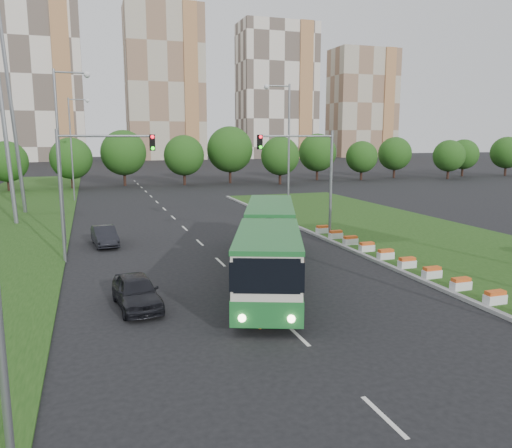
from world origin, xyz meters
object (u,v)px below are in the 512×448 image
object	(u,v)px
car_left_far	(105,236)
pedestrian	(281,297)
shopping_trolley	(261,322)
traffic_mast_left	(88,174)
traffic_mast_median	(311,168)
car_left_near	(136,291)
articulated_bus	(264,243)

from	to	relation	value
car_left_far	pedestrian	bearing A→B (deg)	-75.16
car_left_far	pedestrian	distance (m)	18.34
car_left_far	shopping_trolley	size ratio (longest dim) A/B	8.05
traffic_mast_left	pedestrian	xyz separation A→B (m)	(7.50, -12.95, -4.47)
car_left_far	shopping_trolley	bearing A→B (deg)	-79.59
traffic_mast_median	shopping_trolley	distance (m)	18.02
traffic_mast_median	traffic_mast_left	distance (m)	15.19
car_left_near	car_left_far	xyz separation A→B (m)	(-0.95, 13.92, -0.06)
pedestrian	shopping_trolley	size ratio (longest dim) A/B	3.42
articulated_bus	car_left_near	xyz separation A→B (m)	(-7.19, -3.27, -1.07)
traffic_mast_left	articulated_bus	distance (m)	11.64
traffic_mast_left	shopping_trolley	world-z (taller)	traffic_mast_left
car_left_near	pedestrian	world-z (taller)	pedestrian
traffic_mast_median	articulated_bus	size ratio (longest dim) A/B	0.44
traffic_mast_median	car_left_far	distance (m)	15.39
car_left_far	pedestrian	xyz separation A→B (m)	(6.66, -17.09, 0.20)
traffic_mast_median	car_left_near	bearing A→B (deg)	-141.12
articulated_bus	car_left_far	xyz separation A→B (m)	(-8.15, 10.65, -1.13)
shopping_trolley	traffic_mast_median	bearing A→B (deg)	38.02
articulated_bus	car_left_far	world-z (taller)	articulated_bus
traffic_mast_left	shopping_trolley	xyz separation A→B (m)	(6.29, -13.83, -5.09)
traffic_mast_median	car_left_near	size ratio (longest dim) A/B	1.83
traffic_mast_median	pedestrian	xyz separation A→B (m)	(-7.66, -13.95, -4.47)
traffic_mast_left	articulated_bus	world-z (taller)	traffic_mast_left
traffic_mast_median	pedestrian	distance (m)	16.53
car_left_far	articulated_bus	bearing A→B (deg)	-59.04
traffic_mast_median	shopping_trolley	size ratio (longest dim) A/B	15.54
car_left_near	pedestrian	size ratio (longest dim) A/B	2.48
traffic_mast_left	traffic_mast_median	bearing A→B (deg)	3.77
pedestrian	articulated_bus	bearing A→B (deg)	-9.44
pedestrian	shopping_trolley	distance (m)	1.62
traffic_mast_median	articulated_bus	xyz separation A→B (m)	(-6.18, -7.51, -3.54)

